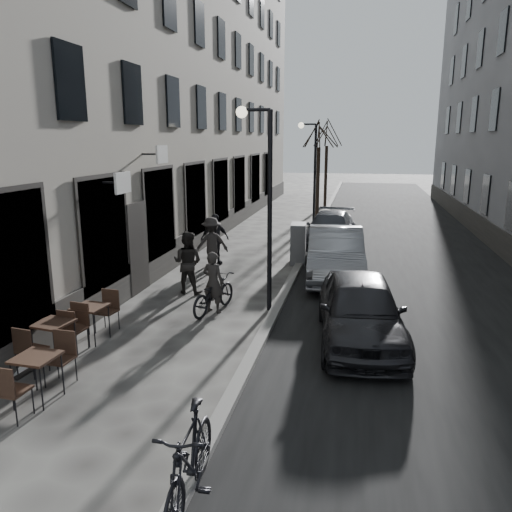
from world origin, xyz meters
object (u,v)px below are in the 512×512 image
at_px(bistro_set_c, 91,320).
at_px(car_near, 360,309).
at_px(utility_cabinet, 298,243).
at_px(bistro_set_a, 37,373).
at_px(pedestrian_near, 188,262).
at_px(sign_board, 18,348).
at_px(tree_far, 327,134).
at_px(bistro_set_b, 54,337).
at_px(car_mid, 335,254).
at_px(bicycle, 213,294).
at_px(pedestrian_far, 215,239).
at_px(pedestrian_mid, 211,244).
at_px(moped, 190,461).
at_px(streetlamp_far, 311,164).
at_px(car_far, 330,229).
at_px(streetlamp_near, 263,187).
at_px(tree_near, 319,132).

distance_m(bistro_set_c, car_near, 5.86).
bearing_deg(utility_cabinet, car_near, -76.63).
height_order(bistro_set_a, pedestrian_near, pedestrian_near).
bearing_deg(sign_board, utility_cabinet, 72.07).
distance_m(tree_far, car_near, 23.11).
bearing_deg(pedestrian_near, bistro_set_b, 82.99).
height_order(bistro_set_c, car_mid, car_mid).
height_order(tree_far, sign_board, tree_far).
bearing_deg(bicycle, tree_far, -77.86).
xyz_separation_m(pedestrian_near, pedestrian_far, (-0.22, 3.46, -0.00)).
xyz_separation_m(pedestrian_mid, pedestrian_far, (-0.12, 0.80, -0.00)).
relative_size(pedestrian_far, moped, 0.89).
bearing_deg(bicycle, streetlamp_far, -79.95).
xyz_separation_m(sign_board, car_mid, (5.51, 7.86, 0.31)).
xyz_separation_m(bistro_set_b, car_near, (5.91, 2.24, 0.24)).
bearing_deg(bistro_set_c, car_far, 74.65).
distance_m(bistro_set_a, bicycle, 5.14).
relative_size(car_far, moped, 2.31).
xyz_separation_m(sign_board, car_far, (5.02, 13.07, 0.19)).
bearing_deg(car_far, car_mid, -80.77).
xyz_separation_m(streetlamp_far, bicycle, (-1.19, -12.45, -2.68)).
distance_m(tree_far, bistro_set_b, 25.48).
height_order(pedestrian_mid, car_far, pedestrian_mid).
bearing_deg(pedestrian_mid, sign_board, 49.72).
distance_m(bistro_set_a, bistro_set_c, 2.57).
relative_size(sign_board, car_mid, 0.25).
bearing_deg(car_near, tree_far, 90.36).
xyz_separation_m(bistro_set_a, bistro_set_b, (-0.64, 1.44, 0.01)).
bearing_deg(pedestrian_far, utility_cabinet, -23.97).
relative_size(streetlamp_near, tree_far, 0.89).
height_order(tree_near, car_near, tree_near).
relative_size(tree_far, car_far, 1.23).
height_order(utility_cabinet, car_far, utility_cabinet).
xyz_separation_m(bistro_set_b, bistro_set_c, (0.17, 1.09, -0.01)).
height_order(tree_far, car_mid, tree_far).
distance_m(bistro_set_c, car_far, 12.27).
bearing_deg(bistro_set_a, bicycle, 74.53).
xyz_separation_m(sign_board, pedestrian_mid, (1.37, 8.09, 0.41)).
height_order(streetlamp_near, pedestrian_near, streetlamp_near).
bearing_deg(bicycle, sign_board, 71.87).
relative_size(streetlamp_far, bistro_set_a, 3.11).
relative_size(bistro_set_b, bistro_set_c, 1.03).
height_order(bistro_set_a, pedestrian_far, pedestrian_far).
height_order(utility_cabinet, pedestrian_near, pedestrian_near).
distance_m(sign_board, car_mid, 9.60).
bearing_deg(pedestrian_near, pedestrian_mid, -82.47).
xyz_separation_m(pedestrian_far, moped, (3.12, -11.62, -0.29)).
height_order(bistro_set_b, car_near, car_near).
bearing_deg(bistro_set_a, car_mid, 65.76).
height_order(bicycle, pedestrian_mid, pedestrian_mid).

